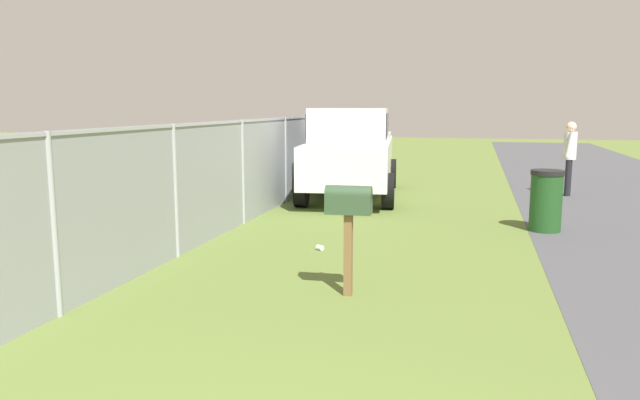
# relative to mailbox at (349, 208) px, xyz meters

# --- Properties ---
(mailbox) EXTENTS (0.23, 0.53, 1.27)m
(mailbox) POSITION_rel_mailbox_xyz_m (0.00, 0.00, 0.00)
(mailbox) COLOR brown
(mailbox) RESTS_ON ground
(pickup_truck) EXTENTS (5.28, 2.57, 2.09)m
(pickup_truck) POSITION_rel_mailbox_xyz_m (7.31, 1.48, 0.09)
(pickup_truck) COLOR silver
(pickup_truck) RESTS_ON ground
(trash_bin) EXTENTS (0.56, 0.56, 1.06)m
(trash_bin) POSITION_rel_mailbox_xyz_m (4.34, -2.56, -0.48)
(trash_bin) COLOR #1E4C1E
(trash_bin) RESTS_ON ground
(pedestrian) EXTENTS (0.48, 0.30, 1.77)m
(pedestrian) POSITION_rel_mailbox_xyz_m (8.88, -3.54, 0.02)
(pedestrian) COLOR black
(pedestrian) RESTS_ON ground
(fence_section) EXTENTS (17.89, 0.07, 1.90)m
(fence_section) POSITION_rel_mailbox_xyz_m (4.93, 2.73, 0.01)
(fence_section) COLOR #9EA3A8
(fence_section) RESTS_ON ground
(litter_cup_midfield_b) EXTENTS (0.12, 0.13, 0.08)m
(litter_cup_midfield_b) POSITION_rel_mailbox_xyz_m (2.01, 0.85, -0.97)
(litter_cup_midfield_b) COLOR white
(litter_cup_midfield_b) RESTS_ON ground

